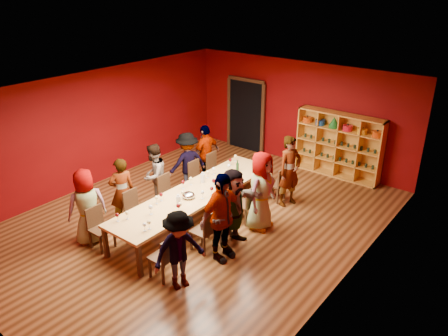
# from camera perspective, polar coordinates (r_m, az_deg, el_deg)

# --- Properties ---
(room_shell) EXTENTS (7.10, 9.10, 3.04)m
(room_shell) POSITION_cam_1_polar(r_m,az_deg,el_deg) (9.42, -3.70, 0.96)
(room_shell) COLOR #4D2B14
(room_shell) RESTS_ON ground
(tasting_table) EXTENTS (1.10, 4.50, 0.75)m
(tasting_table) POSITION_cam_1_polar(r_m,az_deg,el_deg) (9.76, -3.57, -3.37)
(tasting_table) COLOR tan
(tasting_table) RESTS_ON ground
(doorway) EXTENTS (1.40, 0.17, 2.30)m
(doorway) POSITION_cam_1_polar(r_m,az_deg,el_deg) (13.88, 2.96, 6.93)
(doorway) COLOR black
(doorway) RESTS_ON ground
(shelving_unit) EXTENTS (2.40, 0.40, 1.80)m
(shelving_unit) POSITION_cam_1_polar(r_m,az_deg,el_deg) (12.36, 14.82, 3.30)
(shelving_unit) COLOR gold
(shelving_unit) RESTS_ON ground
(chair_person_left_0) EXTENTS (0.42, 0.42, 0.89)m
(chair_person_left_0) POSITION_cam_1_polar(r_m,az_deg,el_deg) (9.32, -16.06, -7.21)
(chair_person_left_0) COLOR #321E10
(chair_person_left_0) RESTS_ON ground
(person_left_0) EXTENTS (0.71, 0.91, 1.64)m
(person_left_0) POSITION_cam_1_polar(r_m,az_deg,el_deg) (9.39, -17.45, -4.84)
(person_left_0) COLOR #141638
(person_left_0) RESTS_ON ground
(chair_person_left_1) EXTENTS (0.42, 0.42, 0.89)m
(chair_person_left_1) POSITION_cam_1_polar(r_m,az_deg,el_deg) (9.81, -11.63, -5.07)
(chair_person_left_1) COLOR #321E10
(chair_person_left_1) RESTS_ON ground
(person_left_1) EXTENTS (0.61, 0.69, 1.56)m
(person_left_1) POSITION_cam_1_polar(r_m,az_deg,el_deg) (9.94, -13.18, -2.95)
(person_left_1) COLOR #4B4B50
(person_left_1) RESTS_ON ground
(chair_person_left_2) EXTENTS (0.42, 0.42, 0.89)m
(chair_person_left_2) POSITION_cam_1_polar(r_m,az_deg,el_deg) (10.40, -7.42, -2.99)
(chair_person_left_2) COLOR #321E10
(chair_person_left_2) RESTS_ON ground
(person_left_2) EXTENTS (0.61, 0.85, 1.56)m
(person_left_2) POSITION_cam_1_polar(r_m,az_deg,el_deg) (10.55, -9.11, -0.96)
(person_left_2) COLOR #5F91C4
(person_left_2) RESTS_ON ground
(chair_person_left_3) EXTENTS (0.42, 0.42, 0.89)m
(chair_person_left_3) POSITION_cam_1_polar(r_m,az_deg,el_deg) (11.09, -3.53, -1.04)
(chair_person_left_3) COLOR #321E10
(chair_person_left_3) RESTS_ON ground
(person_left_3) EXTENTS (0.74, 1.10, 1.58)m
(person_left_3) POSITION_cam_1_polar(r_m,az_deg,el_deg) (11.17, -4.80, 0.74)
(person_left_3) COLOR #48484D
(person_left_3) RESTS_ON ground
(chair_person_left_4) EXTENTS (0.42, 0.42, 0.89)m
(chair_person_left_4) POSITION_cam_1_polar(r_m,az_deg,el_deg) (11.57, -1.24, 0.10)
(chair_person_left_4) COLOR #321E10
(chair_person_left_4) RESTS_ON ground
(person_left_4) EXTENTS (0.49, 0.97, 1.60)m
(person_left_4) POSITION_cam_1_polar(r_m,az_deg,el_deg) (11.63, -2.36, 1.84)
(person_left_4) COLOR #BF808D
(person_left_4) RESTS_ON ground
(chair_person_right_0) EXTENTS (0.42, 0.42, 0.89)m
(chair_person_right_0) POSITION_cam_1_polar(r_m,az_deg,el_deg) (8.15, -7.67, -11.28)
(chair_person_right_0) COLOR #321E10
(chair_person_right_0) RESTS_ON ground
(person_right_0) EXTENTS (0.72, 1.06, 1.52)m
(person_right_0) POSITION_cam_1_polar(r_m,az_deg,el_deg) (7.79, -5.87, -10.67)
(person_right_0) COLOR #141D38
(person_right_0) RESTS_ON ground
(chair_person_right_1) EXTENTS (0.42, 0.42, 0.89)m
(chair_person_right_1) POSITION_cam_1_polar(r_m,az_deg,el_deg) (8.83, -2.40, -8.02)
(chair_person_right_1) COLOR #321E10
(chair_person_right_1) RESTS_ON ground
(person_right_1) EXTENTS (0.59, 1.12, 1.84)m
(person_right_1) POSITION_cam_1_polar(r_m,az_deg,el_deg) (8.40, -0.34, -6.47)
(person_right_1) COLOR #131B36
(person_right_1) RESTS_ON ground
(chair_person_right_2) EXTENTS (0.42, 0.42, 0.89)m
(chair_person_right_2) POSITION_cam_1_polar(r_m,az_deg,el_deg) (9.19, -0.20, -6.62)
(chair_person_right_2) COLOR #321E10
(chair_person_right_2) RESTS_ON ground
(person_right_2) EXTENTS (0.46, 1.57, 1.69)m
(person_right_2) POSITION_cam_1_polar(r_m,az_deg,el_deg) (8.87, 1.20, -5.22)
(person_right_2) COLOR #6186C9
(person_right_2) RESTS_ON ground
(chair_person_right_3) EXTENTS (0.42, 0.42, 0.89)m
(chair_person_right_3) POSITION_cam_1_polar(r_m,az_deg,el_deg) (9.82, 3.05, -4.53)
(chair_person_right_3) COLOR #321E10
(chair_person_right_3) RESTS_ON ground
(person_right_3) EXTENTS (0.55, 0.91, 1.79)m
(person_right_3) POSITION_cam_1_polar(r_m,az_deg,el_deg) (9.46, 4.85, -3.02)
(person_right_3) COLOR #CF8A8C
(person_right_3) RESTS_ON ground
(chair_person_right_4) EXTENTS (0.42, 0.42, 0.89)m
(chair_person_right_4) POSITION_cam_1_polar(r_m,az_deg,el_deg) (10.82, 7.13, -1.86)
(chair_person_right_4) COLOR #321E10
(chair_person_right_4) RESTS_ON ground
(person_right_4) EXTENTS (0.64, 0.75, 1.75)m
(person_right_4) POSITION_cam_1_polar(r_m,az_deg,el_deg) (10.53, 8.57, -0.41)
(person_right_4) COLOR #4B4B50
(person_right_4) RESTS_ON ground
(wine_glass_0) EXTENTS (0.08, 0.08, 0.21)m
(wine_glass_0) POSITION_cam_1_polar(r_m,az_deg,el_deg) (10.88, 4.73, 0.73)
(wine_glass_0) COLOR silver
(wine_glass_0) RESTS_ON tasting_table
(wine_glass_1) EXTENTS (0.08, 0.08, 0.19)m
(wine_glass_1) POSITION_cam_1_polar(r_m,az_deg,el_deg) (8.77, -13.76, -6.03)
(wine_glass_1) COLOR silver
(wine_glass_1) RESTS_ON tasting_table
(wine_glass_2) EXTENTS (0.09, 0.09, 0.22)m
(wine_glass_2) POSITION_cam_1_polar(r_m,az_deg,el_deg) (8.87, -9.57, -5.12)
(wine_glass_2) COLOR silver
(wine_glass_2) RESTS_ON tasting_table
(wine_glass_3) EXTENTS (0.09, 0.09, 0.22)m
(wine_glass_3) POSITION_cam_1_polar(r_m,az_deg,el_deg) (9.85, -1.36, -1.73)
(wine_glass_3) COLOR silver
(wine_glass_3) RESTS_ON tasting_table
(wine_glass_4) EXTENTS (0.08, 0.08, 0.21)m
(wine_glass_4) POSITION_cam_1_polar(r_m,az_deg,el_deg) (8.86, -6.00, -5.00)
(wine_glass_4) COLOR silver
(wine_glass_4) RESTS_ON tasting_table
(wine_glass_5) EXTENTS (0.08, 0.08, 0.20)m
(wine_glass_5) POSITION_cam_1_polar(r_m,az_deg,el_deg) (8.40, -9.79, -7.04)
(wine_glass_5) COLOR silver
(wine_glass_5) RESTS_ON tasting_table
(wine_glass_6) EXTENTS (0.08, 0.08, 0.19)m
(wine_glass_6) POSITION_cam_1_polar(r_m,az_deg,el_deg) (10.49, -1.36, -0.17)
(wine_glass_6) COLOR silver
(wine_glass_6) RESTS_ON tasting_table
(wine_glass_7) EXTENTS (0.07, 0.07, 0.19)m
(wine_glass_7) POSITION_cam_1_polar(r_m,az_deg,el_deg) (11.24, 1.50, 1.52)
(wine_glass_7) COLOR silver
(wine_glass_7) RESTS_ON tasting_table
(wine_glass_8) EXTENTS (0.08, 0.08, 0.19)m
(wine_glass_8) POSITION_cam_1_polar(r_m,az_deg,el_deg) (9.27, -8.81, -3.90)
(wine_glass_8) COLOR silver
(wine_glass_8) RESTS_ON tasting_table
(wine_glass_9) EXTENTS (0.08, 0.08, 0.20)m
(wine_glass_9) POSITION_cam_1_polar(r_m,az_deg,el_deg) (8.92, -5.79, -4.81)
(wine_glass_9) COLOR silver
(wine_glass_9) RESTS_ON tasting_table
(wine_glass_10) EXTENTS (0.08, 0.08, 0.20)m
(wine_glass_10) POSITION_cam_1_polar(r_m,az_deg,el_deg) (9.36, -2.82, -3.24)
(wine_glass_10) COLOR silver
(wine_glass_10) RESTS_ON tasting_table
(wine_glass_11) EXTENTS (0.09, 0.09, 0.22)m
(wine_glass_11) POSITION_cam_1_polar(r_m,az_deg,el_deg) (10.02, 1.02, -1.21)
(wine_glass_11) COLOR silver
(wine_glass_11) RESTS_ON tasting_table
(wine_glass_12) EXTENTS (0.07, 0.07, 0.19)m
(wine_glass_12) POSITION_cam_1_polar(r_m,az_deg,el_deg) (9.42, -5.43, -3.24)
(wine_glass_12) COLOR silver
(wine_glass_12) RESTS_ON tasting_table
(wine_glass_13) EXTENTS (0.08, 0.08, 0.19)m
(wine_glass_13) POSITION_cam_1_polar(r_m,az_deg,el_deg) (10.32, -2.16, -0.60)
(wine_glass_13) COLOR silver
(wine_glass_13) RESTS_ON tasting_table
(wine_glass_14) EXTENTS (0.08, 0.08, 0.21)m
(wine_glass_14) POSITION_cam_1_polar(r_m,az_deg,el_deg) (9.83, -5.38, -1.91)
(wine_glass_14) COLOR silver
(wine_glass_14) RESTS_ON tasting_table
(wine_glass_15) EXTENTS (0.07, 0.07, 0.18)m
(wine_glass_15) POSITION_cam_1_polar(r_m,az_deg,el_deg) (8.81, -12.56, -5.80)
(wine_glass_15) COLOR silver
(wine_glass_15) RESTS_ON tasting_table
(wine_glass_16) EXTENTS (0.08, 0.08, 0.21)m
(wine_glass_16) POSITION_cam_1_polar(r_m,az_deg,el_deg) (10.63, 0.64, 0.24)
(wine_glass_16) COLOR silver
(wine_glass_16) RESTS_ON tasting_table
(wine_glass_17) EXTENTS (0.07, 0.07, 0.18)m
(wine_glass_17) POSITION_cam_1_polar(r_m,az_deg,el_deg) (8.36, -10.36, -7.34)
(wine_glass_17) COLOR silver
(wine_glass_17) RESTS_ON tasting_table
(wine_glass_18) EXTENTS (0.08, 0.08, 0.19)m
(wine_glass_18) POSITION_cam_1_polar(r_m,az_deg,el_deg) (9.36, -8.22, -3.51)
(wine_glass_18) COLOR silver
(wine_glass_18) RESTS_ON tasting_table
(wine_glass_19) EXTENTS (0.08, 0.08, 0.20)m
(wine_glass_19) POSITION_cam_1_polar(r_m,az_deg,el_deg) (10.98, 0.83, 1.00)
(wine_glass_19) COLOR silver
(wine_glass_19) RESTS_ON tasting_table
(wine_glass_20) EXTENTS (0.08, 0.08, 0.20)m
(wine_glass_20) POSITION_cam_1_polar(r_m,az_deg,el_deg) (9.52, -1.62, -2.75)
(wine_glass_20) COLOR silver
(wine_glass_20) RESTS_ON tasting_table
(wine_glass_21) EXTENTS (0.08, 0.08, 0.20)m
(wine_glass_21) POSITION_cam_1_polar(r_m,az_deg,el_deg) (10.00, -4.36, -1.46)
(wine_glass_21) COLOR silver
(wine_glass_21) RESTS_ON tasting_table
(spittoon_bowl) EXTENTS (0.28, 0.28, 0.15)m
(spittoon_bowl) POSITION_cam_1_polar(r_m,az_deg,el_deg) (9.45, -4.65, -3.58)
(spittoon_bowl) COLOR #AEB0B5
(spittoon_bowl) RESTS_ON tasting_table
(carafe_a) EXTENTS (0.12, 0.12, 0.25)m
(carafe_a) POSITION_cam_1_polar(r_m,az_deg,el_deg) (10.11, -2.79, -1.30)
(carafe_a) COLOR silver
(carafe_a) RESTS_ON tasting_table
(carafe_b) EXTENTS (0.10, 0.10, 0.23)m
(carafe_b) POSITION_cam_1_polar(r_m,az_deg,el_deg) (9.20, -6.00, -4.18)
(carafe_b) COLOR silver
(carafe_b) RESTS_ON tasting_table
(wine_bottle) EXTENTS (0.09, 0.09, 0.29)m
(wine_bottle) POSITION_cam_1_polar(r_m,az_deg,el_deg) (10.69, 1.77, 0.15)
(wine_bottle) COLOR #123318
(wine_bottle) RESTS_ON tasting_table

